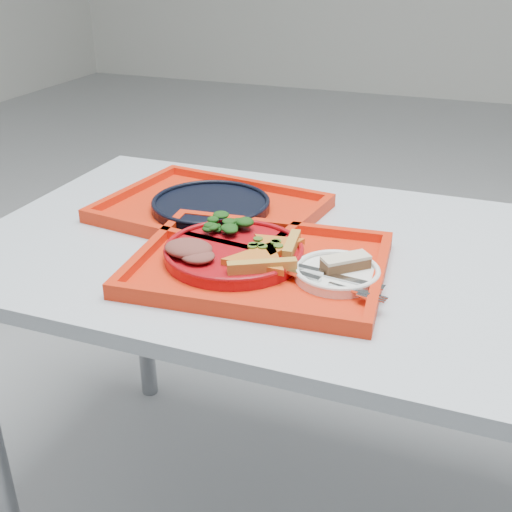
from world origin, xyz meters
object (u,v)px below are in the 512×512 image
Objects in this scene: tray_far at (211,212)px; dessert_bar at (346,262)px; dinner_plate at (234,254)px; tray_main at (260,268)px; navy_plate at (211,206)px.

tray_far is 0.41m from dessert_bar.
tray_far is 0.25m from dinner_plate.
dessert_bar reaches higher than tray_far.
dessert_bar is (0.21, 0.01, 0.02)m from dinner_plate.
tray_main is 0.29m from navy_plate.
tray_main is 0.29m from tray_far.
tray_main is 1.00× the size of tray_far.
dinner_plate is (-0.05, 0.01, 0.02)m from tray_main.
tray_main is 1.73× the size of navy_plate.
tray_far is 0.01m from navy_plate.
tray_far is (-0.20, 0.22, 0.00)m from tray_main.
tray_main is 0.16m from dessert_bar.
navy_plate is (0.00, 0.00, 0.01)m from tray_far.
navy_plate is at bearing 127.06° from tray_main.
dessert_bar is at bearing -29.81° from navy_plate.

